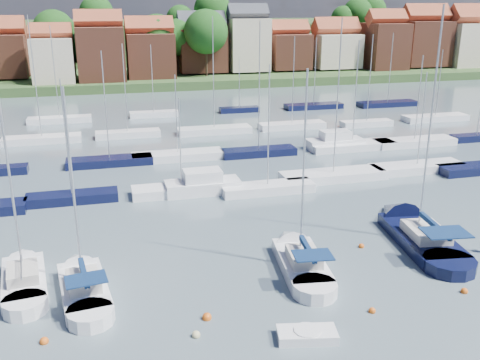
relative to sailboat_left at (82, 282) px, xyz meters
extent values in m
plane|color=#4C5D67|center=(15.93, 35.50, -0.36)|extent=(260.00, 260.00, 0.00)
cube|color=white|center=(0.13, -1.04, -0.11)|extent=(3.46, 6.67, 1.20)
cone|color=white|center=(-0.38, 2.92, -0.11)|extent=(3.04, 3.42, 2.66)
cylinder|color=white|center=(0.55, -4.20, -0.11)|extent=(2.98, 2.98, 1.20)
cube|color=beige|center=(0.19, -1.48, 0.84)|extent=(2.19, 2.88, 0.70)
cylinder|color=#B2B2B7|center=(0.08, -0.60, 6.40)|extent=(0.14, 0.14, 11.81)
cylinder|color=#B2B2B7|center=(0.31, -2.36, 1.69)|extent=(0.56, 3.53, 0.10)
cube|color=#0F274E|center=(0.31, -2.36, 1.84)|extent=(0.73, 3.38, 0.35)
cube|color=#0F274E|center=(0.46, -3.50, 1.99)|extent=(2.45, 1.87, 0.08)
cube|color=white|center=(14.16, -1.27, -0.11)|extent=(3.61, 6.99, 1.20)
cone|color=white|center=(14.68, 2.88, -0.11)|extent=(3.18, 3.58, 2.79)
cylinder|color=white|center=(13.74, -4.59, -0.11)|extent=(3.12, 3.12, 1.20)
cube|color=beige|center=(14.10, -1.73, 0.84)|extent=(2.29, 3.01, 0.70)
cylinder|color=#B2B2B7|center=(14.21, -0.81, 6.69)|extent=(0.14, 0.14, 12.40)
cylinder|color=#B2B2B7|center=(13.98, -2.65, 1.69)|extent=(0.57, 3.70, 0.10)
cube|color=#0F274E|center=(13.98, -2.65, 1.84)|extent=(0.74, 3.54, 0.35)
cube|color=#0F274E|center=(13.83, -3.85, 1.99)|extent=(2.56, 1.96, 0.08)
cube|color=black|center=(24.21, 0.38, -0.11)|extent=(4.65, 8.89, 1.20)
cone|color=black|center=(24.93, 5.64, -0.11)|extent=(4.06, 4.57, 3.54)
cylinder|color=black|center=(23.64, -3.82, -0.11)|extent=(3.98, 3.98, 1.20)
cube|color=beige|center=(24.13, -0.20, 0.84)|extent=(2.93, 3.84, 0.70)
cylinder|color=#B2B2B7|center=(24.29, 0.97, 8.53)|extent=(0.14, 0.14, 16.08)
cylinder|color=#B2B2B7|center=(23.97, -1.37, 1.69)|extent=(0.74, 4.69, 0.10)
cube|color=#0F274E|center=(23.97, -1.37, 1.84)|extent=(0.90, 4.48, 0.35)
cube|color=#0F274E|center=(23.77, -2.89, 1.99)|extent=(3.27, 2.51, 0.08)
cube|color=white|center=(-3.51, 0.91, -0.11)|extent=(3.34, 6.45, 1.20)
cone|color=white|center=(-4.00, 4.73, -0.11)|extent=(2.93, 3.30, 2.57)
cylinder|color=white|center=(-3.12, -2.15, -0.11)|extent=(2.88, 2.88, 1.20)
cube|color=beige|center=(-3.46, 0.49, 0.84)|extent=(2.11, 2.78, 0.70)
cylinder|color=#B2B2B7|center=(-3.57, 1.34, 6.03)|extent=(0.14, 0.14, 11.09)
cylinder|color=#B2B2B7|center=(-3.35, -0.36, 1.69)|extent=(0.54, 3.41, 0.10)
cube|color=white|center=(11.65, -8.69, -0.14)|extent=(3.37, 2.05, 0.62)
cylinder|color=white|center=(11.65, -8.69, 0.03)|extent=(1.46, 1.46, 0.40)
sphere|color=#D85914|center=(-1.83, -5.55, -0.36)|extent=(0.47, 0.47, 0.47)
sphere|color=beige|center=(5.99, -6.98, -0.36)|extent=(0.46, 0.46, 0.46)
sphere|color=#D85914|center=(6.88, -5.48, -0.36)|extent=(0.55, 0.55, 0.55)
sphere|color=#D85914|center=(16.25, -7.19, -0.36)|extent=(0.41, 0.41, 0.41)
sphere|color=#D85914|center=(19.63, 0.88, -0.36)|extent=(0.42, 0.42, 0.42)
sphere|color=#D85914|center=(22.81, -6.61, -0.36)|extent=(0.44, 0.44, 0.44)
cube|color=black|center=(-1.17, 16.04, -0.01)|extent=(8.01, 2.24, 1.00)
cylinder|color=#B2B2B7|center=(-1.17, 16.04, 5.57)|extent=(0.12, 0.12, 10.16)
cube|color=white|center=(8.67, 15.70, -0.01)|extent=(9.22, 2.58, 1.00)
cylinder|color=#B2B2B7|center=(8.67, 15.70, 4.58)|extent=(0.12, 0.12, 8.18)
cube|color=white|center=(16.57, 14.11, -0.01)|extent=(8.78, 2.46, 1.00)
cylinder|color=#B2B2B7|center=(16.57, 14.11, 6.02)|extent=(0.12, 0.12, 11.06)
cube|color=white|center=(24.17, 16.16, -0.01)|extent=(10.79, 3.02, 1.00)
cylinder|color=#B2B2B7|center=(24.17, 16.16, 7.92)|extent=(0.12, 0.12, 14.87)
cube|color=white|center=(33.92, 16.52, -0.01)|extent=(10.13, 2.84, 1.00)
cylinder|color=#B2B2B7|center=(33.92, 16.52, 5.29)|extent=(0.12, 0.12, 9.59)
cube|color=white|center=(10.62, 15.50, 0.14)|extent=(7.00, 2.60, 1.40)
cube|color=white|center=(10.62, 15.50, 1.24)|extent=(3.50, 2.20, 1.30)
cube|color=black|center=(2.38, 27.13, -0.01)|extent=(9.30, 2.60, 1.00)
cylinder|color=#B2B2B7|center=(2.38, 27.13, 6.23)|extent=(0.12, 0.12, 11.48)
cube|color=white|center=(9.99, 27.51, -0.01)|extent=(10.40, 2.91, 1.00)
cylinder|color=#B2B2B7|center=(9.99, 27.51, 4.87)|extent=(0.12, 0.12, 8.77)
cube|color=black|center=(19.42, 26.78, -0.01)|extent=(8.80, 2.46, 1.00)
cylinder|color=#B2B2B7|center=(19.42, 26.78, 7.65)|extent=(0.12, 0.12, 14.33)
cube|color=white|center=(31.33, 26.66, -0.01)|extent=(10.73, 3.00, 1.00)
cylinder|color=#B2B2B7|center=(31.33, 26.66, 6.56)|extent=(0.12, 0.12, 12.14)
cube|color=white|center=(39.76, 26.46, -0.01)|extent=(10.48, 2.93, 1.00)
cylinder|color=#B2B2B7|center=(39.76, 26.46, 5.63)|extent=(0.12, 0.12, 10.28)
cube|color=black|center=(48.88, 26.57, -0.01)|extent=(6.84, 1.91, 1.00)
cube|color=white|center=(29.40, 27.50, 0.14)|extent=(7.00, 2.60, 1.40)
cube|color=white|center=(29.40, 27.50, 1.24)|extent=(3.50, 2.20, 1.30)
cube|color=white|center=(-5.78, 39.71, -0.01)|extent=(9.71, 2.72, 1.00)
cylinder|color=#B2B2B7|center=(-5.78, 39.71, 7.93)|extent=(0.12, 0.12, 14.88)
cube|color=white|center=(5.10, 40.01, -0.01)|extent=(8.49, 2.38, 1.00)
cylinder|color=#B2B2B7|center=(5.10, 40.01, 6.14)|extent=(0.12, 0.12, 11.31)
cube|color=white|center=(16.73, 39.27, -0.01)|extent=(10.16, 2.85, 1.00)
cylinder|color=#B2B2B7|center=(16.73, 39.27, 7.78)|extent=(0.12, 0.12, 14.59)
cube|color=white|center=(28.11, 39.39, -0.01)|extent=(9.53, 2.67, 1.00)
cylinder|color=#B2B2B7|center=(28.11, 39.39, 6.44)|extent=(0.12, 0.12, 11.91)
cube|color=white|center=(39.09, 38.00, -0.01)|extent=(7.62, 2.13, 1.00)
cylinder|color=#B2B2B7|center=(39.09, 38.00, 6.55)|extent=(0.12, 0.12, 12.13)
cube|color=white|center=(51.16, 39.08, -0.01)|extent=(10.17, 2.85, 1.00)
cylinder|color=#B2B2B7|center=(51.16, 39.08, 5.36)|extent=(0.12, 0.12, 9.73)
cube|color=white|center=(-4.32, 52.05, -0.01)|extent=(9.24, 2.59, 1.00)
cylinder|color=#B2B2B7|center=(-4.32, 52.05, 7.07)|extent=(0.12, 0.12, 13.17)
cube|color=white|center=(9.85, 52.80, -0.01)|extent=(7.57, 2.12, 1.00)
cylinder|color=#B2B2B7|center=(9.85, 52.80, 5.61)|extent=(0.12, 0.12, 10.24)
cube|color=black|center=(23.82, 52.97, -0.01)|extent=(6.58, 1.84, 1.00)
cylinder|color=#B2B2B7|center=(23.82, 52.97, 4.49)|extent=(0.12, 0.12, 8.01)
cube|color=black|center=(36.87, 52.90, -0.01)|extent=(9.92, 2.78, 1.00)
cylinder|color=#B2B2B7|center=(36.87, 52.90, 5.95)|extent=(0.12, 0.12, 10.92)
cube|color=black|center=(50.22, 51.86, -0.01)|extent=(10.55, 2.95, 1.00)
cylinder|color=#B2B2B7|center=(50.22, 51.86, 6.25)|extent=(0.12, 0.12, 11.51)
cube|color=#375229|center=(15.93, 112.50, -0.06)|extent=(200.00, 70.00, 3.00)
cube|color=#375229|center=(15.93, 137.50, 4.64)|extent=(200.00, 60.00, 14.00)
cube|color=brown|center=(-17.71, 93.28, 6.20)|extent=(10.37, 9.97, 8.73)
cube|color=beige|center=(-6.81, 84.50, 5.72)|extent=(8.09, 8.80, 8.96)
cube|color=brown|center=(-6.81, 84.50, 11.19)|extent=(8.25, 4.00, 4.00)
cube|color=brown|center=(2.59, 85.43, 6.72)|extent=(9.36, 10.17, 10.97)
cube|color=brown|center=(2.59, 85.43, 13.35)|extent=(9.54, 4.63, 4.63)
cube|color=brown|center=(12.89, 87.14, 5.95)|extent=(9.90, 8.56, 9.42)
cube|color=brown|center=(12.89, 87.14, 11.87)|extent=(10.10, 4.90, 4.90)
cube|color=brown|center=(25.03, 92.14, 6.58)|extent=(10.59, 8.93, 9.49)
cube|color=#383A42|center=(25.03, 92.14, 12.63)|extent=(10.80, 5.24, 5.24)
cube|color=beige|center=(35.64, 91.29, 7.66)|extent=(9.01, 8.61, 11.65)
cube|color=#383A42|center=(35.64, 91.29, 14.59)|extent=(9.19, 4.46, 4.46)
cube|color=brown|center=(46.11, 92.49, 5.84)|extent=(9.10, 9.34, 8.00)
cube|color=brown|center=(46.11, 92.49, 10.96)|extent=(9.28, 4.50, 4.50)
cube|color=beige|center=(57.89, 92.09, 5.78)|extent=(10.86, 9.59, 7.88)
cube|color=brown|center=(57.89, 92.09, 11.05)|extent=(11.07, 5.37, 5.37)
cube|color=brown|center=(69.69, 89.41, 6.72)|extent=(9.18, 9.96, 10.97)
cube|color=brown|center=(69.69, 89.41, 13.33)|extent=(9.36, 4.54, 4.54)
cube|color=brown|center=(81.11, 90.71, 7.22)|extent=(11.39, 9.67, 10.76)
cube|color=brown|center=(81.11, 90.71, 14.00)|extent=(11.62, 5.64, 5.64)
cube|color=beige|center=(93.94, 88.84, 6.64)|extent=(12.95, 8.52, 10.80)
cube|color=brown|center=(93.94, 88.84, 13.62)|extent=(13.21, 6.41, 6.41)
cylinder|color=#382619|center=(72.71, 111.01, 8.15)|extent=(0.50, 0.50, 4.47)
sphere|color=#1D591C|center=(72.71, 111.01, 14.22)|extent=(8.18, 8.18, 8.18)
cylinder|color=#382619|center=(19.40, 91.43, 3.47)|extent=(0.50, 0.50, 4.46)
sphere|color=#1D591C|center=(19.40, 91.43, 9.52)|extent=(8.15, 8.15, 8.15)
cylinder|color=#382619|center=(31.16, 109.17, 8.21)|extent=(0.50, 0.50, 5.15)
sphere|color=#1D591C|center=(31.16, 109.17, 15.20)|extent=(9.41, 9.41, 9.41)
cylinder|color=#382619|center=(2.39, 111.81, 8.32)|extent=(0.50, 0.50, 4.56)
sphere|color=#1D591C|center=(2.39, 111.81, 14.51)|extent=(8.34, 8.34, 8.34)
cylinder|color=#382619|center=(-7.30, 100.74, 3.81)|extent=(0.50, 0.50, 5.15)
sphere|color=#1D591C|center=(-7.30, 100.74, 10.81)|extent=(9.42, 9.42, 9.42)
cylinder|color=#382619|center=(29.69, 100.20, 3.12)|extent=(0.50, 0.50, 3.77)
sphere|color=#1D591C|center=(29.69, 100.20, 8.24)|extent=(6.89, 6.89, 6.89)
cylinder|color=#382619|center=(24.98, 86.44, 3.85)|extent=(0.50, 0.50, 5.21)
sphere|color=#1D591C|center=(24.98, 86.44, 10.92)|extent=(9.53, 9.53, 9.53)
cylinder|color=#382619|center=(77.87, 97.12, 2.73)|extent=(0.50, 0.50, 2.97)
sphere|color=#1D591C|center=(77.87, 97.12, 6.76)|extent=(5.44, 5.44, 5.44)
cylinder|color=#382619|center=(14.79, 89.25, 3.66)|extent=(0.50, 0.50, 4.84)
sphere|color=#1D591C|center=(14.79, 89.25, 10.23)|extent=(8.85, 8.85, 8.85)
cylinder|color=#382619|center=(68.61, 111.21, 7.80)|extent=(0.50, 0.50, 3.72)
sphere|color=#1D591C|center=(68.61, 111.21, 12.85)|extent=(6.80, 6.80, 6.80)
cylinder|color=#382619|center=(69.98, 89.62, 3.26)|extent=(0.50, 0.50, 4.05)
sphere|color=#1D591C|center=(69.98, 89.62, 8.75)|extent=(7.40, 7.40, 7.40)
cylinder|color=#382619|center=(22.77, 108.79, 7.55)|extent=(0.50, 0.50, 3.93)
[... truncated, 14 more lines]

